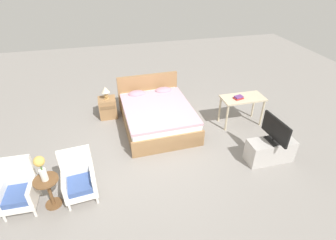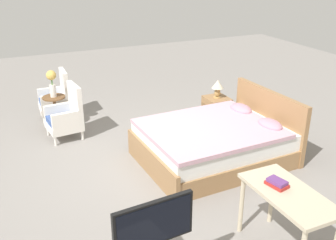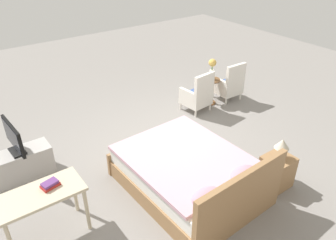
% 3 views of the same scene
% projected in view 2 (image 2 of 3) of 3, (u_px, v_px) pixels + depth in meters
% --- Properties ---
extents(ground_plane, '(16.00, 16.00, 0.00)m').
position_uv_depth(ground_plane, '(152.00, 167.00, 5.83)').
color(ground_plane, gray).
extents(bed, '(1.70, 2.18, 0.96)m').
position_uv_depth(bed, '(216.00, 142.00, 5.93)').
color(bed, '#997047').
rests_on(bed, ground_plane).
extents(armchair_by_window_left, '(0.55, 0.55, 0.92)m').
position_uv_depth(armchair_by_window_left, '(57.00, 99.00, 7.47)').
color(armchair_by_window_left, white).
rests_on(armchair_by_window_left, ground_plane).
extents(armchair_by_window_right, '(0.59, 0.59, 0.92)m').
position_uv_depth(armchair_by_window_right, '(67.00, 117.00, 6.66)').
color(armchair_by_window_right, white).
rests_on(armchair_by_window_right, ground_plane).
extents(side_table, '(0.40, 0.40, 0.60)m').
position_uv_depth(side_table, '(55.00, 108.00, 7.02)').
color(side_table, brown).
rests_on(side_table, ground_plane).
extents(flower_vase, '(0.17, 0.17, 0.48)m').
position_uv_depth(flower_vase, '(52.00, 81.00, 6.82)').
color(flower_vase, silver).
rests_on(flower_vase, side_table).
extents(nightstand, '(0.44, 0.41, 0.53)m').
position_uv_depth(nightstand, '(216.00, 111.00, 7.19)').
color(nightstand, '#997047').
rests_on(nightstand, ground_plane).
extents(table_lamp, '(0.22, 0.22, 0.33)m').
position_uv_depth(table_lamp, '(218.00, 86.00, 7.00)').
color(table_lamp, tan).
rests_on(table_lamp, nightstand).
extents(tv_flatscreen, '(0.22, 0.75, 0.52)m').
position_uv_depth(tv_flatscreen, '(154.00, 226.00, 3.38)').
color(tv_flatscreen, black).
rests_on(tv_flatscreen, tv_stand).
extents(vanity_desk, '(1.04, 0.52, 0.74)m').
position_uv_depth(vanity_desk, '(288.00, 202.00, 3.93)').
color(vanity_desk, beige).
rests_on(vanity_desk, ground_plane).
extents(book_stack, '(0.24, 0.18, 0.07)m').
position_uv_depth(book_stack, '(277.00, 183.00, 3.98)').
color(book_stack, '#AD2823').
rests_on(book_stack, vanity_desk).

